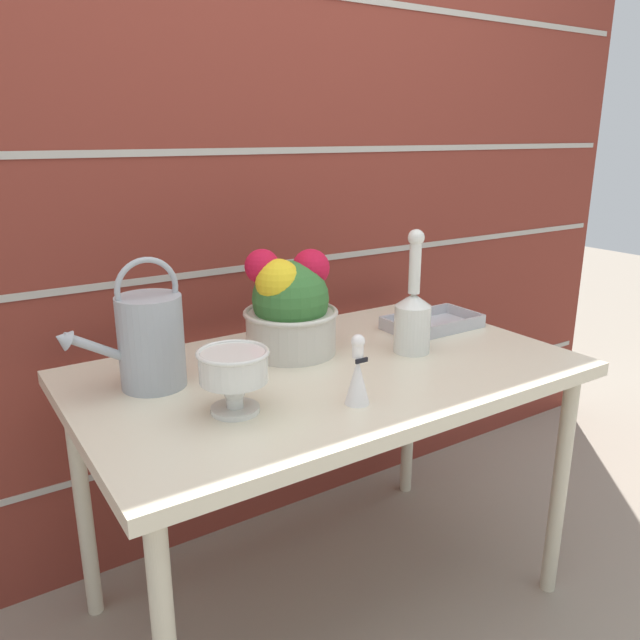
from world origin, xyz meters
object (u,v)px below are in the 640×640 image
Objects in this scene: watering_can at (149,339)px; wire_tray at (432,325)px; crystal_pedestal_bowl at (234,370)px; glass_decanter at (413,315)px; figurine_vase at (357,376)px; flower_planter at (290,307)px.

watering_can is 0.91m from wire_tray.
crystal_pedestal_bowl is 0.46× the size of glass_decanter.
watering_can reaches higher than crystal_pedestal_bowl.
crystal_pedestal_bowl is 0.96× the size of figurine_vase.
watering_can reaches higher than wire_tray.
crystal_pedestal_bowl is 0.60m from glass_decanter.
flower_planter reaches higher than wire_tray.
glass_decanter is 2.09× the size of figurine_vase.
flower_planter reaches higher than figurine_vase.
glass_decanter reaches higher than flower_planter.
flower_planter is at bearing 174.44° from wire_tray.
watering_can is at bearing 135.10° from figurine_vase.
glass_decanter is 1.16× the size of wire_tray.
watering_can is 2.00× the size of crystal_pedestal_bowl.
glass_decanter is 0.26m from wire_tray.
crystal_pedestal_bowl is (0.10, -0.24, -0.02)m from watering_can.
wire_tray is at bearing 33.09° from glass_decanter.
watering_can is 0.71m from glass_decanter.
watering_can is 0.27m from crystal_pedestal_bowl.
watering_can is at bearing 178.55° from wire_tray.
wire_tray is (0.90, -0.02, -0.11)m from watering_can.
watering_can is 0.51m from figurine_vase.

